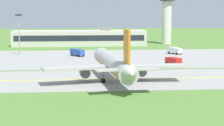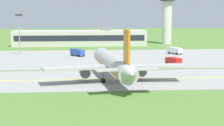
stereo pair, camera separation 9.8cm
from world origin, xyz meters
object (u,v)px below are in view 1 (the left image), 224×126
(service_truck_fuel, at_px, (174,50))
(service_truck_catering, at_px, (77,52))
(airplane_lead, at_px, (113,64))
(apron_light_mast, at_px, (19,29))
(control_tower, at_px, (167,11))
(service_truck_baggage, at_px, (173,61))

(service_truck_fuel, relative_size, service_truck_catering, 1.03)
(airplane_lead, bearing_deg, service_truck_fuel, 63.44)
(service_truck_catering, xyz_separation_m, apron_light_mast, (-20.61, 5.52, 7.79))
(service_truck_fuel, bearing_deg, airplane_lead, -116.56)
(service_truck_catering, height_order, apron_light_mast, apron_light_mast)
(control_tower, distance_m, apron_light_mast, 75.36)
(service_truck_baggage, distance_m, apron_light_mast, 58.80)
(control_tower, bearing_deg, airplane_lead, -109.03)
(service_truck_catering, distance_m, apron_light_mast, 22.72)
(service_truck_fuel, bearing_deg, apron_light_mast, 178.21)
(control_tower, height_order, apron_light_mast, control_tower)
(service_truck_baggage, distance_m, service_truck_catering, 38.69)
(service_truck_fuel, xyz_separation_m, apron_light_mast, (-56.03, 1.75, 7.79))
(service_truck_catering, bearing_deg, apron_light_mast, 165.00)
(airplane_lead, height_order, service_truck_catering, airplane_lead)
(control_tower, bearing_deg, service_truck_catering, -131.68)
(control_tower, bearing_deg, service_truck_fuel, -98.57)
(service_truck_baggage, distance_m, service_truck_fuel, 31.57)
(airplane_lead, xyz_separation_m, service_truck_fuel, (27.18, 54.37, -2.60))
(airplane_lead, bearing_deg, apron_light_mast, 117.21)
(service_truck_baggage, relative_size, service_truck_catering, 1.05)
(service_truck_baggage, height_order, service_truck_catering, same)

